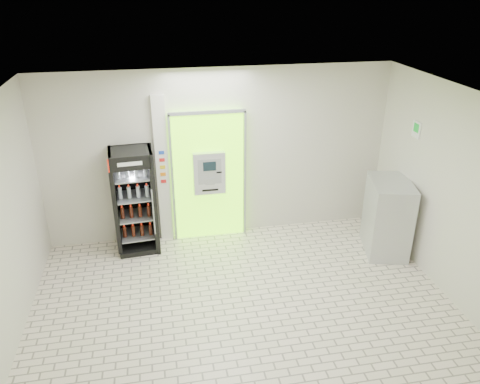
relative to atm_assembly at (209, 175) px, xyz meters
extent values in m
plane|color=beige|center=(0.20, -2.41, -1.17)|extent=(6.00, 6.00, 0.00)
plane|color=beige|center=(0.20, 0.09, 0.33)|extent=(6.00, 0.00, 6.00)
plane|color=beige|center=(0.20, -4.91, 0.33)|extent=(6.00, 0.00, 6.00)
plane|color=beige|center=(3.20, -2.41, 0.33)|extent=(0.00, 5.00, 5.00)
plane|color=white|center=(0.20, -2.41, 1.83)|extent=(6.00, 6.00, 0.00)
cube|color=#81FF10|center=(0.00, 0.02, -0.02)|extent=(1.20, 0.12, 2.30)
cube|color=gray|center=(0.00, -0.05, 1.13)|extent=(1.28, 0.04, 0.06)
cube|color=gray|center=(-0.63, -0.05, -0.02)|extent=(0.04, 0.04, 2.30)
cube|color=gray|center=(0.63, -0.05, -0.02)|extent=(0.04, 0.04, 2.30)
cube|color=black|center=(0.10, -0.04, -0.67)|extent=(0.62, 0.01, 0.67)
cube|color=black|center=(-0.34, -0.04, 0.81)|extent=(0.22, 0.01, 0.18)
cube|color=#B7BAC0|center=(0.00, -0.09, 0.08)|extent=(0.55, 0.12, 0.75)
cube|color=black|center=(0.00, -0.16, 0.23)|extent=(0.22, 0.01, 0.16)
cube|color=gray|center=(0.00, -0.16, -0.05)|extent=(0.16, 0.01, 0.12)
cube|color=black|center=(0.16, -0.16, 0.11)|extent=(0.09, 0.01, 0.02)
cube|color=black|center=(0.00, -0.16, -0.21)|extent=(0.28, 0.01, 0.03)
cube|color=silver|center=(-0.78, 0.04, 0.13)|extent=(0.22, 0.10, 2.60)
cube|color=#193FB2|center=(-0.78, -0.02, 0.48)|extent=(0.09, 0.01, 0.06)
cube|color=red|center=(-0.78, -0.02, 0.35)|extent=(0.09, 0.01, 0.06)
cube|color=yellow|center=(-0.78, -0.02, 0.22)|extent=(0.09, 0.01, 0.06)
cube|color=orange|center=(-0.78, -0.02, 0.09)|extent=(0.09, 0.01, 0.06)
cube|color=red|center=(-0.78, -0.02, -0.04)|extent=(0.09, 0.01, 0.06)
cube|color=black|center=(-1.28, -0.23, -0.27)|extent=(0.72, 0.66, 1.80)
cube|color=black|center=(-1.28, 0.05, -0.27)|extent=(0.68, 0.10, 1.80)
cube|color=red|center=(-1.28, -0.53, 0.51)|extent=(0.66, 0.06, 0.22)
cube|color=white|center=(-1.28, -0.54, 0.51)|extent=(0.38, 0.03, 0.06)
cube|color=black|center=(-1.28, -0.23, -1.13)|extent=(0.72, 0.66, 0.09)
cylinder|color=gray|center=(-0.99, -0.56, -0.34)|extent=(0.03, 0.03, 0.81)
cube|color=gray|center=(-1.28, -0.23, -0.90)|extent=(0.61, 0.57, 0.02)
cube|color=gray|center=(-1.28, -0.23, -0.54)|extent=(0.61, 0.57, 0.02)
cube|color=gray|center=(-1.28, -0.23, -0.18)|extent=(0.61, 0.57, 0.02)
cube|color=gray|center=(-1.28, -0.23, 0.18)|extent=(0.61, 0.57, 0.02)
cube|color=#B7BAC0|center=(2.87, -1.08, -0.53)|extent=(0.85, 1.08, 1.28)
cube|color=gray|center=(2.55, -1.08, -0.47)|extent=(0.24, 0.91, 0.01)
cube|color=white|center=(3.19, -1.01, 0.95)|extent=(0.02, 0.22, 0.26)
cube|color=#0C8C23|center=(3.18, -1.01, 0.98)|extent=(0.00, 0.14, 0.14)
camera|label=1|loc=(-0.86, -7.44, 3.15)|focal=35.00mm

